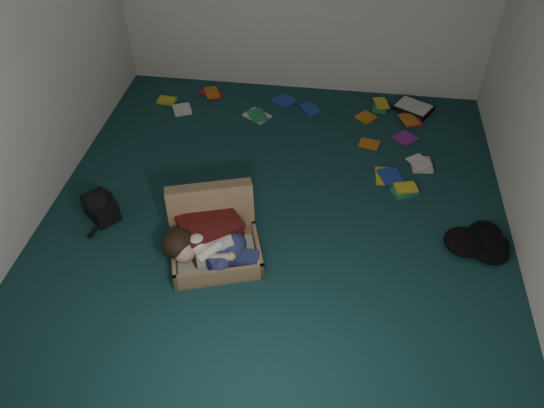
# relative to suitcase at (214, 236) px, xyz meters

# --- Properties ---
(floor) EXTENTS (4.50, 4.50, 0.00)m
(floor) POSITION_rel_suitcase_xyz_m (0.44, 0.38, -0.15)
(floor) COLOR #153D3E
(floor) RESTS_ON ground
(wall_front) EXTENTS (4.50, 0.00, 4.50)m
(wall_front) POSITION_rel_suitcase_xyz_m (0.44, -1.87, 1.15)
(wall_front) COLOR silver
(wall_front) RESTS_ON ground
(wall_left) EXTENTS (0.00, 4.50, 4.50)m
(wall_left) POSITION_rel_suitcase_xyz_m (-1.56, 0.38, 1.15)
(wall_left) COLOR silver
(wall_left) RESTS_ON ground
(suitcase) EXTENTS (0.86, 0.85, 0.51)m
(suitcase) POSITION_rel_suitcase_xyz_m (0.00, 0.00, 0.00)
(suitcase) COLOR #927450
(suitcase) RESTS_ON floor
(person) EXTENTS (0.77, 0.39, 0.31)m
(person) POSITION_rel_suitcase_xyz_m (0.01, -0.18, 0.04)
(person) COLOR white
(person) RESTS_ON suitcase
(maroon_bin) EXTENTS (0.58, 0.56, 0.31)m
(maroon_bin) POSITION_rel_suitcase_xyz_m (-0.02, -0.00, 0.01)
(maroon_bin) COLOR #490F0F
(maroon_bin) RESTS_ON floor
(backpack) EXTENTS (0.47, 0.46, 0.22)m
(backpack) POSITION_rel_suitcase_xyz_m (-1.05, 0.23, -0.04)
(backpack) COLOR black
(backpack) RESTS_ON floor
(clothing_pile) EXTENTS (0.49, 0.41, 0.15)m
(clothing_pile) POSITION_rel_suitcase_xyz_m (2.14, 0.32, -0.08)
(clothing_pile) COLOR black
(clothing_pile) RESTS_ON floor
(paper_tray) EXTENTS (0.48, 0.45, 0.05)m
(paper_tray) POSITION_rel_suitcase_xyz_m (1.71, 2.33, -0.13)
(paper_tray) COLOR black
(paper_tray) RESTS_ON floor
(book_scatter) EXTENTS (2.97, 1.67, 0.02)m
(book_scatter) POSITION_rel_suitcase_xyz_m (0.74, 1.86, -0.14)
(book_scatter) COLOR gold
(book_scatter) RESTS_ON floor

